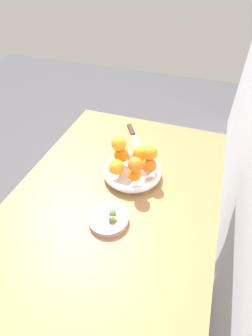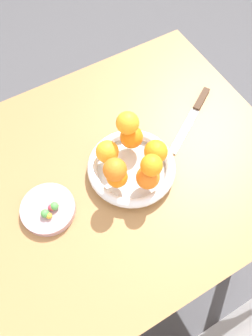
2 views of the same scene
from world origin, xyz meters
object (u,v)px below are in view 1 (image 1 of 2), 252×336
(candy_dish, at_px, (108,219))
(orange_0, at_px, (117,167))
(candy_ball_2, at_px, (115,219))
(orange_7, at_px, (150,153))
(candy_ball_1, at_px, (113,212))
(dining_table, at_px, (116,210))
(orange_1, at_px, (134,174))
(fruit_bowl, at_px, (132,172))
(knife, at_px, (134,137))
(orange_3, at_px, (140,154))
(orange_5, at_px, (119,144))
(orange_2, at_px, (149,165))
(orange_6, at_px, (135,165))
(candy_ball_0, at_px, (112,214))
(candy_ball_3, at_px, (112,219))
(orange_4, at_px, (121,155))

(candy_dish, relative_size, orange_0, 2.28)
(orange_0, relative_size, candy_ball_2, 3.83)
(orange_7, xyz_separation_m, candy_ball_1, (0.24, -0.06, -0.09))
(dining_table, xyz_separation_m, candy_ball_2, (0.12, 0.05, 0.12))
(candy_dish, xyz_separation_m, orange_1, (-0.18, 0.03, 0.06))
(candy_ball_1, bearing_deg, fruit_bowl, -179.43)
(orange_7, distance_m, knife, 0.31)
(orange_3, xyz_separation_m, orange_5, (0.04, -0.08, 0.06))
(fruit_bowl, height_order, orange_3, orange_3)
(candy_dish, relative_size, orange_2, 2.31)
(orange_0, distance_m, orange_6, 0.10)
(orange_7, distance_m, candy_ball_2, 0.28)
(fruit_bowl, relative_size, candy_dish, 1.70)
(dining_table, height_order, candy_ball_2, candy_ball_2)
(dining_table, bearing_deg, orange_3, 167.03)
(candy_ball_0, relative_size, knife, 0.07)
(candy_ball_3, bearing_deg, knife, -170.93)
(orange_1, height_order, orange_3, orange_3)
(orange_2, distance_m, candy_ball_0, 0.25)
(fruit_bowl, bearing_deg, orange_4, -119.95)
(orange_7, bearing_deg, fruit_bowl, -78.52)
(candy_dish, bearing_deg, orange_0, -168.23)
(candy_ball_1, height_order, candy_ball_3, same)
(candy_ball_0, bearing_deg, orange_6, 169.85)
(fruit_bowl, bearing_deg, orange_1, 24.05)
(dining_table, height_order, orange_7, orange_7)
(orange_3, distance_m, orange_7, 0.09)
(orange_3, relative_size, knife, 0.27)
(candy_ball_0, height_order, candy_ball_1, candy_ball_1)
(orange_2, distance_m, knife, 0.29)
(candy_dish, xyz_separation_m, orange_5, (-0.26, -0.06, 0.12))
(orange_7, bearing_deg, orange_4, -99.02)
(orange_1, xyz_separation_m, candy_ball_2, (0.19, -0.01, -0.04))
(candy_ball_2, distance_m, knife, 0.51)
(candy_ball_2, bearing_deg, orange_0, -161.67)
(orange_4, distance_m, candy_ball_3, 0.29)
(candy_dish, height_order, orange_7, orange_7)
(orange_3, height_order, knife, orange_3)
(orange_3, bearing_deg, candy_ball_2, 0.77)
(fruit_bowl, height_order, orange_1, orange_1)
(orange_3, bearing_deg, orange_2, 42.72)
(dining_table, bearing_deg, candy_ball_0, 14.98)
(candy_dish, xyz_separation_m, candy_ball_3, (0.01, 0.02, 0.02))
(dining_table, xyz_separation_m, fruit_bowl, (-0.12, 0.03, 0.11))
(candy_ball_2, xyz_separation_m, knife, (-0.50, -0.09, -0.02))
(orange_1, distance_m, orange_7, 0.10)
(dining_table, distance_m, orange_5, 0.26)
(orange_5, bearing_deg, dining_table, 13.53)
(orange_0, xyz_separation_m, candy_ball_3, (0.21, 0.06, -0.04))
(candy_ball_2, bearing_deg, dining_table, -159.63)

